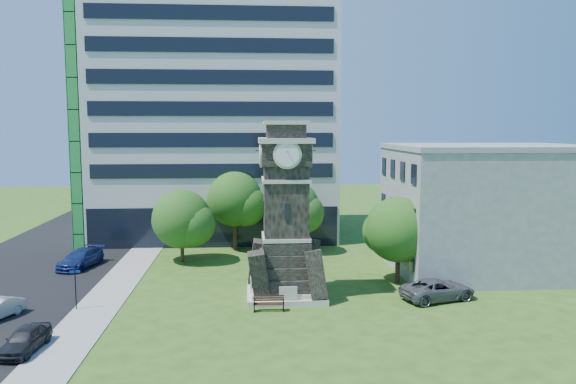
{
  "coord_description": "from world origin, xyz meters",
  "views": [
    {
      "loc": [
        0.44,
        -36.39,
        11.72
      ],
      "look_at": [
        3.43,
        5.84,
        6.91
      ],
      "focal_mm": 35.0,
      "sensor_mm": 36.0,
      "label": 1
    }
  ],
  "objects": [
    {
      "name": "ground",
      "position": [
        0.0,
        0.0,
        0.0
      ],
      "size": [
        160.0,
        160.0,
        0.0
      ],
      "primitive_type": "plane",
      "color": "#2E5017",
      "rests_on": "ground"
    },
    {
      "name": "car_east_lot",
      "position": [
        13.36,
        0.26,
        0.72
      ],
      "size": [
        5.7,
        3.87,
        1.45
      ],
      "primitive_type": "imported",
      "rotation": [
        0.0,
        0.0,
        1.88
      ],
      "color": "#56575C",
      "rests_on": "ground"
    },
    {
      "name": "tree_nc",
      "position": [
        -0.8,
        17.17,
        4.79
      ],
      "size": [
        5.79,
        5.27,
        7.63
      ],
      "rotation": [
        0.0,
        0.0,
        -0.39
      ],
      "color": "#332114",
      "rests_on": "ground"
    },
    {
      "name": "office_low",
      "position": [
        19.97,
        8.0,
        5.21
      ],
      "size": [
        15.2,
        12.2,
        10.4
      ],
      "color": "#9EA0A3",
      "rests_on": "ground"
    },
    {
      "name": "office_tall",
      "position": [
        -3.2,
        25.84,
        14.22
      ],
      "size": [
        26.2,
        15.11,
        28.6
      ],
      "color": "silver",
      "rests_on": "ground"
    },
    {
      "name": "car_street_south",
      "position": [
        -11.38,
        -7.0,
        0.66
      ],
      "size": [
        1.88,
        3.99,
        1.32
      ],
      "primitive_type": "imported",
      "rotation": [
        0.0,
        0.0,
        -0.08
      ],
      "color": "black",
      "rests_on": "ground"
    },
    {
      "name": "tree_nw",
      "position": [
        -5.36,
        12.59,
        3.7
      ],
      "size": [
        5.68,
        5.17,
        6.44
      ],
      "rotation": [
        0.0,
        0.0,
        -0.25
      ],
      "color": "#332114",
      "rests_on": "ground"
    },
    {
      "name": "clock_tower",
      "position": [
        3.0,
        2.0,
        5.28
      ],
      "size": [
        5.4,
        5.4,
        12.22
      ],
      "color": "beige",
      "rests_on": "ground"
    },
    {
      "name": "tree_east",
      "position": [
        11.8,
        4.71,
        3.95
      ],
      "size": [
        5.48,
        4.98,
        6.6
      ],
      "rotation": [
        0.0,
        0.0,
        -0.39
      ],
      "color": "#332114",
      "rests_on": "ground"
    },
    {
      "name": "tree_ne",
      "position": [
        4.66,
        15.76,
        4.16
      ],
      "size": [
        5.56,
        5.05,
        6.86
      ],
      "rotation": [
        0.0,
        0.0,
        -0.18
      ],
      "color": "#332114",
      "rests_on": "ground"
    },
    {
      "name": "sidewalk",
      "position": [
        -9.5,
        5.0,
        0.03
      ],
      "size": [
        3.0,
        70.0,
        0.06
      ],
      "primitive_type": "cube",
      "color": "gray",
      "rests_on": "ground"
    },
    {
      "name": "car_street_north",
      "position": [
        -13.8,
        11.25,
        0.76
      ],
      "size": [
        3.33,
        5.57,
        1.51
      ],
      "primitive_type": "imported",
      "rotation": [
        0.0,
        0.0,
        -0.25
      ],
      "color": "navy",
      "rests_on": "ground"
    },
    {
      "name": "street_sign",
      "position": [
        -10.77,
        -0.22,
        1.69
      ],
      "size": [
        0.65,
        0.06,
        2.69
      ],
      "rotation": [
        0.0,
        0.0,
        0.18
      ],
      "color": "black",
      "rests_on": "ground"
    },
    {
      "name": "park_bench",
      "position": [
        1.69,
        -1.29,
        0.54
      ],
      "size": [
        1.98,
        0.53,
        1.02
      ],
      "rotation": [
        0.0,
        0.0,
        -0.03
      ],
      "color": "black",
      "rests_on": "ground"
    }
  ]
}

